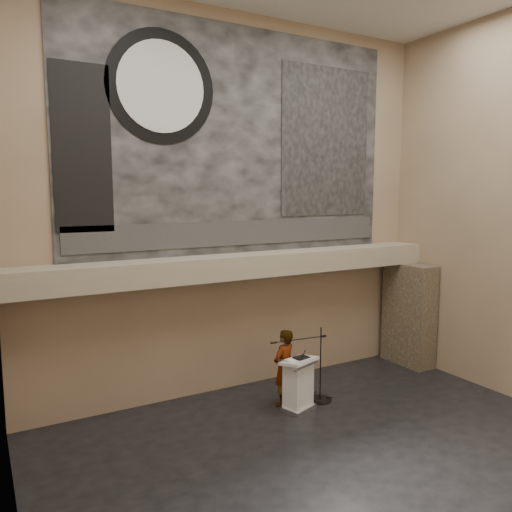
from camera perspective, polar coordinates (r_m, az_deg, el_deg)
floor at (r=9.30m, az=10.52°, el=-22.30°), size 10.00×10.00×0.00m
wall_back at (r=11.44m, az=-1.98°, el=5.67°), size 10.00×0.02×8.50m
wall_left at (r=6.16m, az=-26.92°, el=3.48°), size 0.02×8.00×8.50m
soffit at (r=11.20m, az=-1.01°, el=-1.04°), size 10.00×0.80×0.50m
sprinkler_left at (r=10.54m, az=-8.56°, el=-3.19°), size 0.04×0.04×0.06m
sprinkler_right at (r=12.21m, az=6.98°, el=-1.73°), size 0.04×0.04×0.06m
banner at (r=11.46m, az=-1.94°, el=12.93°), size 8.00×0.05×5.00m
banner_text_strip at (r=11.41m, az=-1.80°, el=2.65°), size 7.76×0.02×0.55m
banner_clock_rim at (r=10.86m, az=-10.77°, el=18.46°), size 2.30×0.02×2.30m
banner_clock_face at (r=10.85m, az=-10.74°, el=18.48°), size 1.84×0.02×1.84m
banner_building_print at (r=12.72m, az=8.03°, el=12.76°), size 2.60×0.02×3.60m
banner_brick_print at (r=10.28m, az=-19.24°, el=11.50°), size 1.10×0.02×3.20m
stone_pier at (r=13.97m, az=17.07°, el=-6.37°), size 0.60×1.40×2.70m
lectern at (r=10.90m, az=4.85°, el=-14.39°), size 0.86×0.72×1.14m
binder at (r=10.74m, az=5.21°, el=-11.51°), size 0.34×0.29×0.04m
papers at (r=10.62m, az=4.28°, el=-11.81°), size 0.28×0.35×0.00m
speaker_person at (r=10.99m, az=3.22°, el=-12.61°), size 0.71×0.59×1.67m
mic_stand at (r=11.47m, az=7.15°, el=-14.94°), size 1.46×0.52×1.66m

